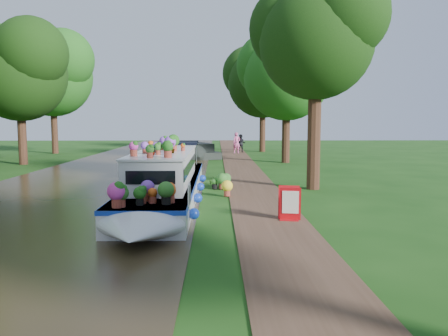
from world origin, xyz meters
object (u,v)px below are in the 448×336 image
plant_boat (165,179)px  sandwich_board (290,205)px  second_boat (199,152)px  pedestrian_dark (241,143)px  pedestrian_pink (237,143)px

plant_boat → sandwich_board: 5.00m
second_boat → pedestrian_dark: pedestrian_dark is taller
plant_boat → pedestrian_pink: 23.89m
pedestrian_pink → pedestrian_dark: 1.29m
sandwich_board → pedestrian_pink: (-0.35, 26.55, 0.50)m
sandwich_board → second_boat: bearing=109.0°
plant_boat → pedestrian_dark: 25.14m
plant_boat → sandwich_board: (4.03, -2.95, -0.37)m
pedestrian_dark → second_boat: bearing=-107.8°
sandwich_board → pedestrian_dark: (0.12, 27.75, 0.39)m
plant_boat → pedestrian_dark: size_ratio=8.08×
second_boat → sandwich_board: bearing=-102.5°
second_boat → sandwich_board: 22.32m
second_boat → sandwich_board: second_boat is taller
sandwich_board → pedestrian_dark: bearing=99.7°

